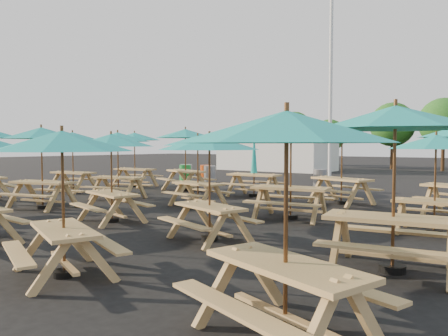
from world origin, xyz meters
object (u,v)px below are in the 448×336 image
Objects in this scene: picnic_unit_10 at (198,144)px; picnic_unit_11 at (254,169)px; picnic_unit_2 at (72,140)px; picnic_unit_12 at (62,149)px; picnic_unit_17 at (395,126)px; waste_bin_4 at (320,180)px; waste_bin_3 at (210,175)px; picnic_unit_14 at (291,135)px; picnic_unit_18 at (436,147)px; waste_bin_1 at (185,174)px; picnic_unit_3 at (135,139)px; picnic_unit_5 at (41,137)px; picnic_unit_15 at (342,136)px; waste_bin_2 at (206,174)px; picnic_unit_9 at (111,145)px; picnic_unit_13 at (209,148)px; picnic_unit_7 at (185,137)px; picnic_unit_16 at (286,139)px; waste_bin_0 at (186,173)px; picnic_unit_6 at (118,140)px.

picnic_unit_10 is 3.25m from picnic_unit_11.
picnic_unit_12 is at bearing -41.33° from picnic_unit_2.
waste_bin_4 is at bearing 109.71° from picnic_unit_17.
picnic_unit_17 is 14.30m from waste_bin_3.
picnic_unit_14 reaches higher than picnic_unit_18.
picnic_unit_10 is at bearing 142.21° from picnic_unit_17.
picnic_unit_18 is (6.54, -0.07, -0.07)m from picnic_unit_10.
picnic_unit_2 is 6.52m from picnic_unit_10.
picnic_unit_14 is (0.14, 6.15, 0.30)m from picnic_unit_12.
waste_bin_1 and waste_bin_3 have the same top height.
picnic_unit_5 is (3.05, -6.06, -0.03)m from picnic_unit_3.
waste_bin_3 is at bearing 133.71° from picnic_unit_10.
picnic_unit_17 is at bearing -19.96° from picnic_unit_10.
picnic_unit_2 reaches higher than picnic_unit_10.
picnic_unit_12 is 4.68m from picnic_unit_17.
waste_bin_1 is 1.00× the size of waste_bin_4.
waste_bin_1 is (-5.86, 5.74, -1.42)m from picnic_unit_10.
waste_bin_1 is (-9.05, 2.61, -1.67)m from picnic_unit_15.
picnic_unit_3 is at bearing -114.53° from waste_bin_2.
picnic_unit_13 is (3.15, -0.14, -0.06)m from picnic_unit_9.
picnic_unit_7 is at bearing 151.82° from picnic_unit_13.
picnic_unit_9 is 2.73× the size of waste_bin_4.
picnic_unit_18 is at bearing -25.12° from waste_bin_1.
picnic_unit_13 is (9.80, -3.43, -0.27)m from picnic_unit_2.
picnic_unit_16 is (9.80, -9.16, -0.28)m from picnic_unit_7.
picnic_unit_18 is 12.29m from waste_bin_3.
picnic_unit_2 is at bearing 166.05° from picnic_unit_12.
picnic_unit_14 reaches higher than picnic_unit_16.
picnic_unit_12 is 0.97× the size of picnic_unit_16.
picnic_unit_3 is at bearing 162.45° from picnic_unit_13.
picnic_unit_13 is 3.15m from picnic_unit_14.
waste_bin_1 is (-2.62, 2.80, -1.73)m from picnic_unit_7.
picnic_unit_2 is 0.94× the size of picnic_unit_14.
picnic_unit_15 is 3.28× the size of waste_bin_1.
picnic_unit_14 is (6.53, 2.84, 0.02)m from picnic_unit_5.
waste_bin_1 is at bearing 177.03° from waste_bin_3.
picnic_unit_9 is (6.65, -3.29, -0.21)m from picnic_unit_2.
picnic_unit_2 is 9.81m from picnic_unit_14.
picnic_unit_6 is at bearing -66.31° from waste_bin_0.
picnic_unit_11 is 2.73× the size of waste_bin_1.
waste_bin_0 and waste_bin_2 have the same top height.
picnic_unit_6 is 1.08× the size of picnic_unit_9.
picnic_unit_13 is at bearing 10.93° from picnic_unit_9.
picnic_unit_16 is 2.89× the size of waste_bin_0.
picnic_unit_17 reaches higher than waste_bin_2.
picnic_unit_7 is 10.24m from picnic_unit_18.
waste_bin_1 is (-12.42, 11.96, -1.45)m from picnic_unit_16.
picnic_unit_15 is at bearing -5.02° from picnic_unit_3.
picnic_unit_18 reaches higher than waste_bin_1.
picnic_unit_5 is 0.92× the size of picnic_unit_7.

